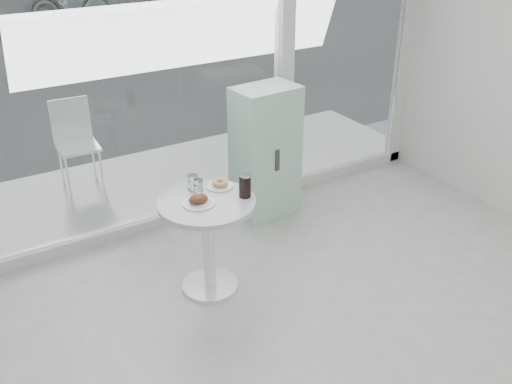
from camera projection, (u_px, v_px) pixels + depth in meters
storefront at (204, 33)px, 4.80m from camera, size 5.00×0.14×3.00m
main_table at (208, 227)px, 4.24m from camera, size 0.72×0.72×0.77m
patio_deck at (171, 178)px, 6.15m from camera, size 5.60×1.60×0.05m
mint_cabinet at (265, 153)px, 5.27m from camera, size 0.60×0.43×1.25m
patio_chair at (75, 139)px, 5.73m from camera, size 0.41×0.41×0.91m
plate_fritter at (199, 201)px, 4.08m from camera, size 0.24×0.24×0.07m
plate_donut at (220, 185)px, 4.32m from camera, size 0.21×0.21×0.05m
water_tumbler_a at (193, 183)px, 4.27m from camera, size 0.08×0.08×0.12m
water_tumbler_b at (198, 187)px, 4.23m from camera, size 0.07×0.07×0.11m
cola_glass at (245, 186)px, 4.16m from camera, size 0.09×0.09×0.17m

